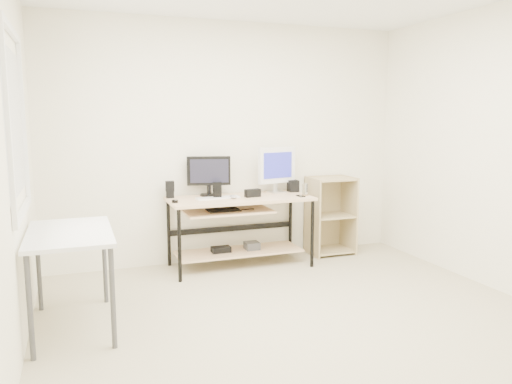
{
  "coord_description": "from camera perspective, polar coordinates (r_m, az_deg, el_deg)",
  "views": [
    {
      "loc": [
        -1.62,
        -3.26,
        1.59
      ],
      "look_at": [
        0.05,
        1.3,
        0.85
      ],
      "focal_mm": 35.0,
      "sensor_mm": 36.0,
      "label": 1
    }
  ],
  "objects": [
    {
      "name": "room",
      "position": [
        3.63,
        4.06,
        4.28
      ],
      "size": [
        4.01,
        4.01,
        2.62
      ],
      "color": "#BEB392",
      "rests_on": "ground"
    },
    {
      "name": "desk",
      "position": [
        5.28,
        -2.11,
        -2.87
      ],
      "size": [
        1.5,
        0.65,
        0.75
      ],
      "color": "beige",
      "rests_on": "ground"
    },
    {
      "name": "side_table",
      "position": [
        3.97,
        -20.49,
        -5.34
      ],
      "size": [
        0.6,
        1.0,
        0.75
      ],
      "color": "white",
      "rests_on": "ground"
    },
    {
      "name": "shelf_unit",
      "position": [
        5.9,
        8.34,
        -2.59
      ],
      "size": [
        0.5,
        0.4,
        0.9
      ],
      "color": "tan",
      "rests_on": "ground"
    },
    {
      "name": "black_monitor",
      "position": [
        5.33,
        -5.42,
        2.15
      ],
      "size": [
        0.46,
        0.19,
        0.42
      ],
      "rotation": [
        0.0,
        0.0,
        -0.23
      ],
      "color": "black",
      "rests_on": "desk"
    },
    {
      "name": "white_imac",
      "position": [
        5.53,
        2.42,
        2.94
      ],
      "size": [
        0.47,
        0.16,
        0.51
      ],
      "rotation": [
        0.0,
        0.0,
        0.24
      ],
      "color": "silver",
      "rests_on": "desk"
    },
    {
      "name": "keyboard",
      "position": [
        5.17,
        -4.38,
        -0.67
      ],
      "size": [
        0.46,
        0.17,
        0.02
      ],
      "primitive_type": "cube",
      "rotation": [
        0.0,
        0.0,
        0.09
      ],
      "color": "white",
      "rests_on": "desk"
    },
    {
      "name": "mouse",
      "position": [
        5.17,
        -2.62,
        -0.54
      ],
      "size": [
        0.08,
        0.11,
        0.04
      ],
      "primitive_type": "ellipsoid",
      "rotation": [
        0.0,
        0.0,
        0.11
      ],
      "color": "#B3B3B8",
      "rests_on": "desk"
    },
    {
      "name": "center_speaker",
      "position": [
        5.25,
        -0.38,
        -0.12
      ],
      "size": [
        0.17,
        0.1,
        0.08
      ],
      "primitive_type": "cube",
      "rotation": [
        0.0,
        0.0,
        0.14
      ],
      "color": "black",
      "rests_on": "desk"
    },
    {
      "name": "speaker_left",
      "position": [
        5.27,
        -9.81,
        0.33
      ],
      "size": [
        0.1,
        0.1,
        0.17
      ],
      "rotation": [
        0.0,
        0.0,
        -0.1
      ],
      "color": "black",
      "rests_on": "desk"
    },
    {
      "name": "speaker_right",
      "position": [
        5.64,
        4.26,
        0.7
      ],
      "size": [
        0.11,
        0.11,
        0.13
      ],
      "primitive_type": "cube",
      "rotation": [
        0.0,
        0.0,
        0.0
      ],
      "color": "black",
      "rests_on": "desk"
    },
    {
      "name": "audio_controller",
      "position": [
        5.17,
        -4.45,
        0.2
      ],
      "size": [
        0.09,
        0.07,
        0.17
      ],
      "primitive_type": "cube",
      "rotation": [
        0.0,
        0.0,
        -0.14
      ],
      "color": "black",
      "rests_on": "desk"
    },
    {
      "name": "volume_puck",
      "position": [
        4.97,
        -9.25,
        -1.07
      ],
      "size": [
        0.08,
        0.08,
        0.03
      ],
      "primitive_type": "cylinder",
      "rotation": [
        0.0,
        0.0,
        -0.36
      ],
      "color": "black",
      "rests_on": "desk"
    },
    {
      "name": "smartphone",
      "position": [
        5.32,
        5.12,
        -0.46
      ],
      "size": [
        0.07,
        0.11,
        0.01
      ],
      "primitive_type": "cube",
      "rotation": [
        0.0,
        0.0,
        0.06
      ],
      "color": "black",
      "rests_on": "desk"
    },
    {
      "name": "coaster",
      "position": [
        5.4,
        5.62,
        -0.34
      ],
      "size": [
        0.1,
        0.1,
        0.01
      ],
      "primitive_type": "cylinder",
      "rotation": [
        0.0,
        0.0,
        -0.38
      ],
      "color": "olive",
      "rests_on": "desk"
    },
    {
      "name": "drinking_glass",
      "position": [
        5.39,
        5.63,
        0.33
      ],
      "size": [
        0.08,
        0.08,
        0.12
      ],
      "primitive_type": "cylinder",
      "rotation": [
        0.0,
        0.0,
        -0.38
      ],
      "color": "white",
      "rests_on": "coaster"
    }
  ]
}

